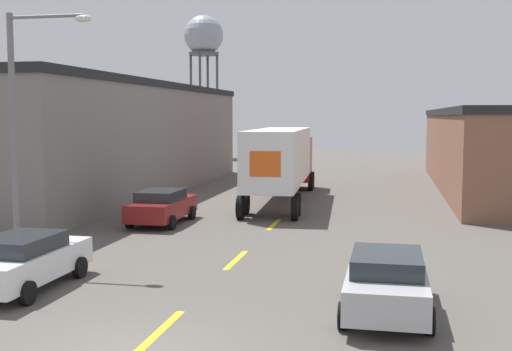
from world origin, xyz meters
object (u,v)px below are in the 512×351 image
Objects in this scene: semi_truck at (283,157)px; parked_car_right_near at (387,281)px; water_tower at (204,39)px; parked_car_left_near at (23,260)px; parked_car_left_far at (162,206)px; street_lamp at (23,116)px.

semi_truck is 3.37× the size of parked_car_right_near.
parked_car_right_near is 60.45m from water_tower.
water_tower reaches higher than parked_car_left_near.
semi_truck reaches higher than parked_car_left_far.
parked_car_left_far is 14.57m from parked_car_right_near.
semi_truck is at bearing 106.40° from parked_car_right_near.
parked_car_right_near is at bearing -1.31° from parked_car_left_near.
water_tower reaches higher than parked_car_right_near.
parked_car_right_near is 0.56× the size of street_lamp.
street_lamp is (-5.87, -15.72, 2.24)m from semi_truck.
parked_car_left_near is at bearing -90.00° from parked_car_left_far.
street_lamp is at bearing 120.06° from parked_car_left_near.
semi_truck is 16.93m from street_lamp.
water_tower is at bearing 109.17° from semi_truck.
parked_car_left_far is at bearing 90.00° from parked_car_left_near.
water_tower is at bearing 100.02° from street_lamp.
semi_truck is 3.37× the size of parked_car_left_far.
parked_car_left_near is 9.60m from parked_car_right_near.
parked_car_right_near is at bearing -69.50° from water_tower.
water_tower is at bearing 104.04° from parked_car_left_far.
parked_car_left_far is (-3.90, -8.38, -1.62)m from semi_truck.
parked_car_left_near is at bearing -104.98° from semi_truck.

